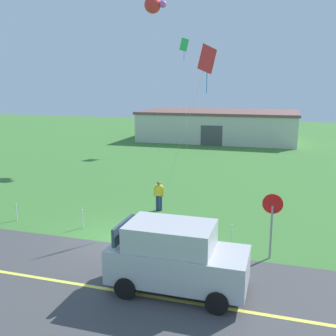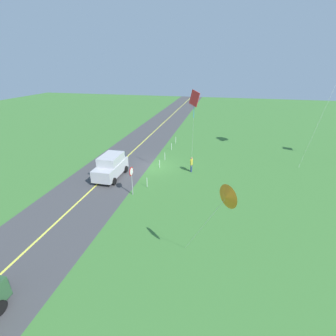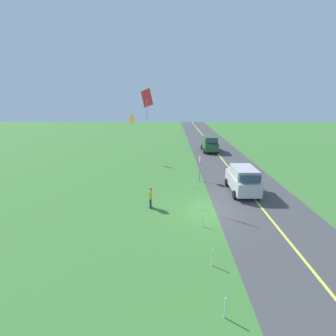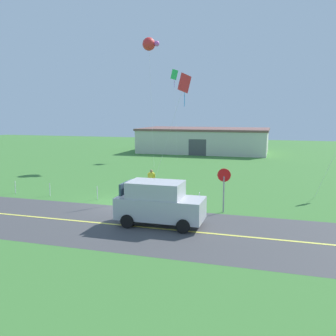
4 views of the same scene
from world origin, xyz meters
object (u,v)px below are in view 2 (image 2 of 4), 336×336
object	(u,v)px
stop_sign	(132,176)
kite_blue_mid	(227,197)
person_adult_near	(191,164)
kite_red_low	(194,100)
car_suv_foreground	(111,166)

from	to	relation	value
stop_sign	kite_blue_mid	size ratio (longest dim) A/B	0.45
person_adult_near	kite_red_low	xyz separation A→B (m)	(2.34, 0.30, 6.72)
kite_red_low	kite_blue_mid	size ratio (longest dim) A/B	1.48
stop_sign	person_adult_near	bearing A→B (deg)	143.99
stop_sign	car_suv_foreground	bearing A→B (deg)	-130.85
car_suv_foreground	kite_blue_mid	distance (m)	15.50
person_adult_near	car_suv_foreground	bearing A→B (deg)	-44.14
person_adult_near	kite_red_low	bearing A→B (deg)	31.23
stop_sign	kite_red_low	distance (m)	8.15
kite_red_low	stop_sign	bearing A→B (deg)	-52.34
car_suv_foreground	person_adult_near	size ratio (longest dim) A/B	2.75
kite_blue_mid	kite_red_low	bearing A→B (deg)	-165.45
car_suv_foreground	kite_red_low	size ratio (longest dim) A/B	0.52
person_adult_near	kite_blue_mid	world-z (taller)	kite_blue_mid
car_suv_foreground	person_adult_near	xyz separation A→B (m)	(-3.02, 7.53, -0.29)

